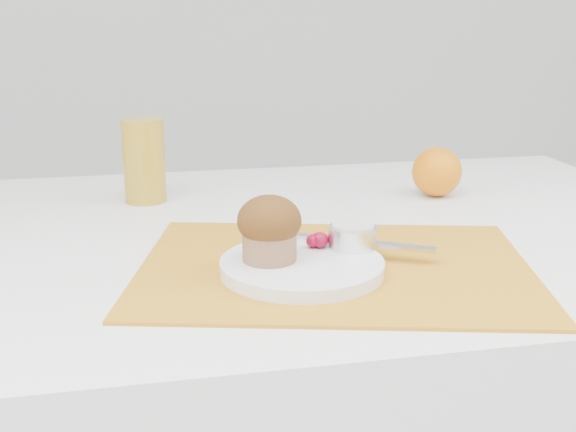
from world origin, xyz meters
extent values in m
cube|color=orange|center=(-0.01, -0.12, 0.75)|extent=(0.53, 0.44, 0.00)
cylinder|color=white|center=(-0.06, -0.13, 0.76)|extent=(0.23, 0.23, 0.02)
cylinder|color=silver|center=(0.02, -0.10, 0.78)|extent=(0.07, 0.07, 0.03)
cylinder|color=beige|center=(0.02, -0.10, 0.80)|extent=(0.05, 0.05, 0.01)
ellipsoid|color=#5F0217|center=(-0.02, -0.09, 0.78)|extent=(0.02, 0.02, 0.02)
ellipsoid|color=#600217|center=(-0.03, -0.09, 0.78)|extent=(0.02, 0.02, 0.02)
cube|color=#B9BCC2|center=(0.03, -0.09, 0.77)|extent=(0.17, 0.11, 0.00)
sphere|color=orange|center=(0.24, 0.18, 0.79)|extent=(0.08, 0.08, 0.08)
cylinder|color=#BA9222|center=(-0.23, 0.25, 0.82)|extent=(0.07, 0.07, 0.13)
cylinder|color=#946847|center=(-0.09, -0.12, 0.79)|extent=(0.07, 0.07, 0.03)
ellipsoid|color=#341C09|center=(-0.09, -0.12, 0.82)|extent=(0.07, 0.07, 0.06)
camera|label=1|loc=(-0.23, -0.90, 1.05)|focal=45.00mm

